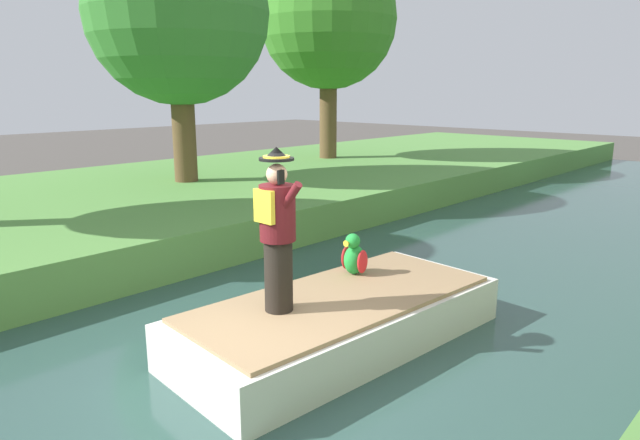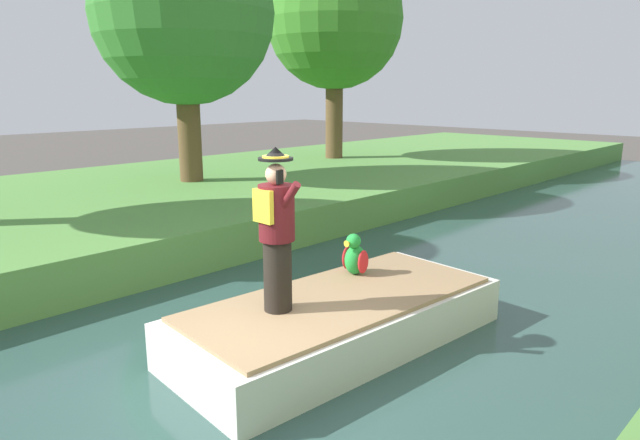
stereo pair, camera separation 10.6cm
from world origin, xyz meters
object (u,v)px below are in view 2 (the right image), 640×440
Objects in this scene: parrot_plush at (355,257)px; tree_slender at (335,21)px; boat at (340,320)px; tree_broad at (183,14)px; person_pirate at (277,231)px.

tree_slender is (-8.44, 8.72, 4.41)m from parrot_plush.
boat is 9.82m from tree_broad.
tree_broad is (-7.87, 4.04, 3.31)m from person_pirate.
boat is at bearing -46.91° from tree_slender.
person_pirate is at bearing -104.75° from boat.
boat is 13.89m from tree_slender.
tree_broad is (-8.09, 3.21, 4.54)m from boat.
person_pirate is 0.29× the size of tree_broad.
tree_slender is at bearing 142.79° from person_pirate.
tree_slender reaches higher than parrot_plush.
tree_broad reaches higher than parrot_plush.
tree_slender reaches higher than person_pirate.
boat is 7.59× the size of parrot_plush.
parrot_plush is 0.09× the size of tree_broad.
boat is 1.50m from person_pirate.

